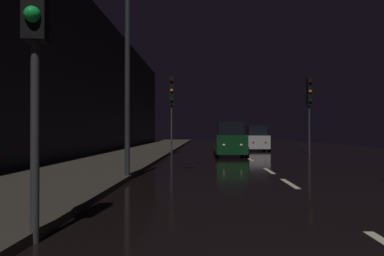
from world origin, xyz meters
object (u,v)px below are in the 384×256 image
Objects in this scene: car_distant_taillights at (256,139)px; traffic_light_far_left at (172,97)px; streetlamp_overhead at (142,27)px; car_approaching_headlights at (230,141)px; traffic_light_far_right at (309,98)px.

traffic_light_far_left is at bearing 129.78° from car_distant_taillights.
car_approaching_headlights is (3.50, 12.15, -3.82)m from streetlamp_overhead.
traffic_light_far_right is 7.02m from car_approaching_headlights.
car_approaching_headlights is (3.75, -2.22, -2.82)m from traffic_light_far_left.
car_approaching_headlights reaches higher than car_distant_taillights.
streetlamp_overhead is at bearing -16.05° from car_approaching_headlights.
traffic_light_far_right reaches higher than car_approaching_headlights.
streetlamp_overhead is at bearing -39.19° from traffic_light_far_right.
traffic_light_far_left is at bearing -92.60° from traffic_light_far_right.
car_approaching_headlights is at bearing -68.75° from traffic_light_far_right.
streetlamp_overhead is at bearing 162.96° from car_distant_taillights.
traffic_light_far_left is 0.72× the size of streetlamp_overhead.
car_approaching_headlights is at bearing 73.95° from streetlamp_overhead.
traffic_light_far_left is 8.64m from car_distant_taillights.
streetlamp_overhead is 1.73× the size of car_approaching_headlights.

